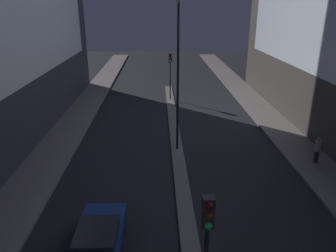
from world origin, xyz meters
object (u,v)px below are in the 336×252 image
at_px(traffic_light_near, 207,238).
at_px(car_left_lane, 99,240).
at_px(street_lamp, 178,59).
at_px(pedestrian_on_right_sidewalk, 317,149).
at_px(traffic_light_mid, 170,66).

distance_m(traffic_light_near, car_left_lane, 5.71).
relative_size(traffic_light_near, street_lamp, 0.48).
relative_size(traffic_light_near, pedestrian_on_right_sidewalk, 2.81).
bearing_deg(traffic_light_near, traffic_light_mid, 90.00).
xyz_separation_m(traffic_light_mid, street_lamp, (0.00, -12.46, 2.64)).
height_order(traffic_light_near, traffic_light_mid, same).
relative_size(car_left_lane, pedestrian_on_right_sidewalk, 2.58).
distance_m(car_left_lane, pedestrian_on_right_sidewalk, 14.22).
height_order(traffic_light_mid, street_lamp, street_lamp).
bearing_deg(traffic_light_near, pedestrian_on_right_sidewalk, 52.05).
bearing_deg(street_lamp, traffic_light_near, -90.00).
xyz_separation_m(traffic_light_mid, pedestrian_on_right_sidewalk, (8.46, -14.87, -2.50)).
bearing_deg(car_left_lane, traffic_light_near, -42.81).
relative_size(traffic_light_mid, pedestrian_on_right_sidewalk, 2.81).
height_order(street_lamp, pedestrian_on_right_sidewalk, street_lamp).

